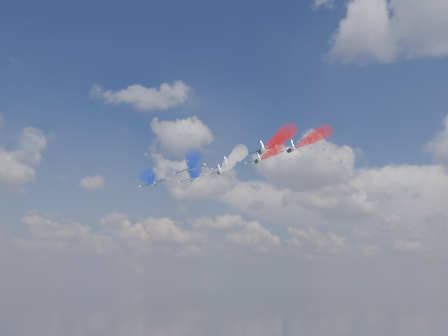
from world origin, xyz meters
The scene contains 16 objects.
jet_lead centered at (-24.87, -5.38, 163.80)m, with size 8.60×10.75×2.87m, color black, non-canonical shape.
trail_lead centered at (-10.53, -20.13, 161.03)m, with size 3.58×32.03×3.58m, color white, non-canonical shape.
jet_inner_left centered at (-23.74, -20.14, 158.99)m, with size 8.60×10.75×2.87m, color black, non-canonical shape.
trail_inner_left centered at (-9.39, -34.89, 156.23)m, with size 3.58×32.03×3.58m, color #1733CB, non-canonical shape.
jet_inner_right centered at (-8.50, -6.13, 165.17)m, with size 8.60×10.75×2.87m, color black, non-canonical shape.
trail_inner_right centered at (5.85, -20.88, 162.41)m, with size 3.58×32.03×3.58m, color red, non-canonical shape.
jet_outer_left centered at (-23.43, -36.37, 155.22)m, with size 8.60×10.75×2.87m, color black, non-canonical shape.
trail_outer_left centered at (-9.09, -51.11, 152.45)m, with size 3.58×32.03×3.58m, color #1733CB, non-canonical shape.
jet_center_third centered at (-7.95, -22.81, 160.53)m, with size 8.60×10.75×2.87m, color black, non-canonical shape.
trail_center_third centered at (6.40, -37.56, 157.77)m, with size 3.58×32.03×3.58m, color white, non-canonical shape.
jet_outer_right centered at (6.25, -9.88, 165.58)m, with size 8.60×10.75×2.87m, color black, non-canonical shape.
trail_outer_right centered at (20.59, -24.63, 162.82)m, with size 3.58×32.03×3.58m, color red, non-canonical shape.
jet_rear_left centered at (-7.10, -38.98, 156.55)m, with size 8.60×10.75×2.87m, color black, non-canonical shape.
trail_rear_left centered at (7.24, -53.73, 153.78)m, with size 3.58×32.03×3.58m, color #1733CB, non-canonical shape.
jet_rear_right centered at (6.30, -25.14, 162.19)m, with size 8.60×10.75×2.87m, color black, non-canonical shape.
trail_rear_right centered at (20.64, -39.89, 159.43)m, with size 3.58×32.03×3.58m, color red, non-canonical shape.
Camera 1 is at (85.92, -138.07, 127.11)m, focal length 42.07 mm.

